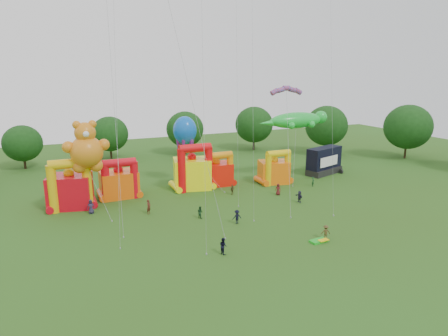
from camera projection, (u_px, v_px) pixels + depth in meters
name	position (u px, v px, depth m)	size (l,w,h in m)	color
ground	(285.00, 269.00, 38.02)	(160.00, 160.00, 0.00)	#305116
tree_ring	(273.00, 206.00, 36.62)	(121.77, 123.86, 12.07)	#352314
bouncy_castle_0	(70.00, 189.00, 54.44)	(6.43, 5.60, 7.11)	red
bouncy_castle_1	(119.00, 182.00, 59.06)	(5.43, 4.42, 6.10)	#EE590C
bouncy_castle_2	(193.00, 171.00, 63.23)	(6.54, 5.68, 7.47)	#FFF90D
bouncy_castle_3	(217.00, 172.00, 65.32)	(5.05, 4.15, 5.75)	red
bouncy_castle_4	(274.00, 170.00, 66.55)	(5.44, 4.74, 5.79)	orange
stage_trailer	(324.00, 161.00, 72.49)	(8.00, 5.06, 4.90)	black
teddy_bear_kite	(91.00, 166.00, 52.19)	(6.04, 8.30, 12.19)	orange
gecko_kite	(295.00, 140.00, 67.01)	(13.24, 6.83, 11.64)	green
octopus_kite	(199.00, 158.00, 63.92)	(5.82, 9.51, 11.31)	blue
parafoil_kites	(215.00, 123.00, 46.45)	(27.79, 12.99, 29.34)	#EF410B
diamond_kites	(234.00, 82.00, 47.41)	(29.68, 18.69, 39.84)	red
folded_kite_bundle	(319.00, 241.00, 43.96)	(2.09, 1.26, 0.31)	green
spectator_0	(91.00, 207.00, 52.46)	(0.94, 0.61, 1.93)	#2A253E
spectator_1	(149.00, 207.00, 52.40)	(0.70, 0.46, 1.92)	#502017
spectator_2	(200.00, 212.00, 50.92)	(0.77, 0.60, 1.58)	#183E1E
spectator_3	(237.00, 217.00, 49.03)	(1.14, 0.66, 1.77)	black
spectator_4	(232.00, 189.00, 60.59)	(0.92, 0.38, 1.57)	#46401C
spectator_5	(299.00, 197.00, 56.96)	(1.58, 0.50, 1.70)	#27243D
spectator_6	(278.00, 189.00, 60.33)	(0.86, 0.56, 1.77)	#591919
spectator_7	(313.00, 182.00, 64.86)	(0.58, 0.38, 1.58)	#1C4621
spectator_8	(223.00, 246.00, 40.96)	(0.85, 0.66, 1.75)	black
spectator_9	(326.00, 232.00, 44.62)	(1.05, 0.60, 1.63)	#48391D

